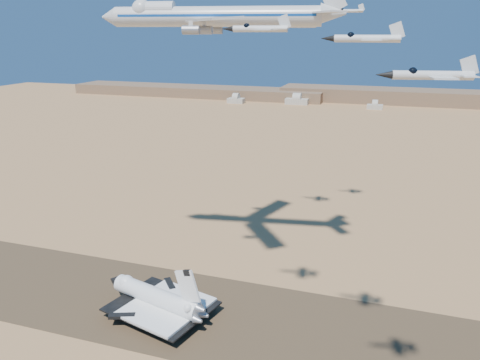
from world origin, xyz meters
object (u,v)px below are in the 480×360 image
(chase_jet_a, at_px, (259,29))
(chase_jet_d, at_px, (300,26))
(carrier_747, at_px, (209,16))
(chase_jet_c, at_px, (430,75))
(crew_a, at_px, (166,335))
(chase_jet_b, at_px, (365,38))
(shuttle, at_px, (156,299))
(crew_b, at_px, (167,327))
(chase_jet_e, at_px, (348,11))
(crew_c, at_px, (159,332))

(chase_jet_a, height_order, chase_jet_d, chase_jet_d)
(carrier_747, height_order, chase_jet_c, carrier_747)
(crew_a, bearing_deg, chase_jet_a, -84.68)
(chase_jet_b, relative_size, chase_jet_c, 1.08)
(crew_a, relative_size, chase_jet_c, 0.12)
(shuttle, bearing_deg, crew_b, -31.07)
(chase_jet_a, bearing_deg, shuttle, 156.18)
(shuttle, height_order, carrier_747, carrier_747)
(crew_b, xyz_separation_m, chase_jet_c, (67.99, -36.92, 85.24))
(shuttle, bearing_deg, crew_a, -36.75)
(chase_jet_c, xyz_separation_m, chase_jet_e, (-26.95, 136.94, 14.66))
(crew_c, bearing_deg, chase_jet_c, -160.16)
(chase_jet_b, distance_m, chase_jet_d, 104.62)
(crew_b, relative_size, chase_jet_b, 0.12)
(carrier_747, height_order, crew_a, carrier_747)
(crew_a, bearing_deg, chase_jet_e, -14.20)
(crew_b, bearing_deg, chase_jet_b, -147.80)
(chase_jet_a, xyz_separation_m, chase_jet_d, (-7.70, 88.39, 1.49))
(crew_a, xyz_separation_m, chase_jet_d, (21.96, 87.66, 93.78))
(carrier_747, height_order, crew_b, carrier_747)
(crew_b, bearing_deg, chase_jet_d, -58.38)
(carrier_747, height_order, chase_jet_e, carrier_747)
(crew_c, relative_size, chase_jet_e, 0.11)
(chase_jet_a, distance_m, chase_jet_e, 105.00)
(carrier_747, relative_size, chase_jet_a, 5.13)
(crew_c, distance_m, chase_jet_d, 130.32)
(crew_c, xyz_separation_m, chase_jet_e, (42.49, 102.81, 100.01))
(shuttle, xyz_separation_m, chase_jet_b, (64.01, -22.81, 85.63))
(chase_jet_c, bearing_deg, chase_jet_b, 106.70)
(shuttle, height_order, crew_b, shuttle)
(crew_c, bearing_deg, shuttle, -13.68)
(chase_jet_a, bearing_deg, crew_a, 171.96)
(shuttle, bearing_deg, chase_jet_c, -16.11)
(chase_jet_a, xyz_separation_m, chase_jet_e, (9.96, 104.25, 7.67))
(chase_jet_b, xyz_separation_m, chase_jet_c, (11.59, -21.87, -5.05))
(crew_c, distance_m, chase_jet_c, 115.20)
(shuttle, relative_size, chase_jet_a, 2.61)
(crew_b, xyz_separation_m, chase_jet_d, (23.38, 84.17, 93.71))
(crew_a, height_order, chase_jet_e, chase_jet_e)
(shuttle, height_order, chase_jet_c, chase_jet_c)
(shuttle, distance_m, crew_b, 11.83)
(crew_b, distance_m, chase_jet_c, 115.11)
(crew_a, relative_size, chase_jet_d, 0.11)
(chase_jet_b, distance_m, chase_jet_e, 116.49)
(chase_jet_a, distance_m, chase_jet_d, 88.74)
(crew_a, distance_m, chase_jet_a, 96.95)
(shuttle, bearing_deg, chase_jet_e, 76.67)
(crew_a, relative_size, crew_c, 1.06)
(crew_a, relative_size, crew_b, 0.93)
(chase_jet_b, bearing_deg, chase_jet_d, 107.99)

